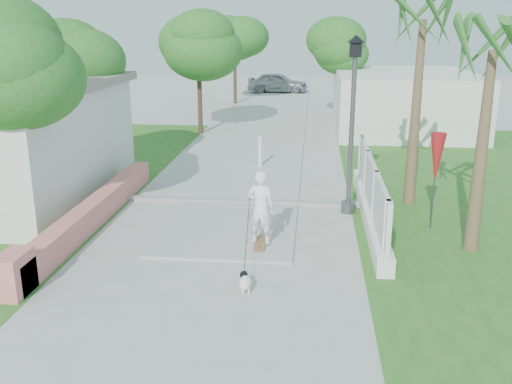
# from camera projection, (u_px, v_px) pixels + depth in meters

# --- Properties ---
(ground) EXTENTS (90.00, 90.00, 0.00)m
(ground) POSITION_uv_depth(u_px,v_px,m) (195.00, 308.00, 9.78)
(ground) COLOR #B7B7B2
(ground) RESTS_ON ground
(path_strip) EXTENTS (3.20, 36.00, 0.06)m
(path_strip) POSITION_uv_depth(u_px,v_px,m) (274.00, 119.00, 28.85)
(path_strip) COLOR #B7B7B2
(path_strip) RESTS_ON ground
(curb) EXTENTS (6.50, 0.25, 0.10)m
(curb) POSITION_uv_depth(u_px,v_px,m) (239.00, 201.00, 15.49)
(curb) COLOR #999993
(curb) RESTS_ON ground
(grass_left) EXTENTS (8.00, 20.00, 0.01)m
(grass_left) POSITION_uv_depth(u_px,v_px,m) (29.00, 177.00, 18.07)
(grass_left) COLOR #2B641F
(grass_left) RESTS_ON ground
(grass_right) EXTENTS (8.00, 20.00, 0.01)m
(grass_right) POSITION_uv_depth(u_px,v_px,m) (484.00, 190.00, 16.75)
(grass_right) COLOR #2B641F
(grass_right) RESTS_ON ground
(pink_wall) EXTENTS (0.45, 8.20, 0.80)m
(pink_wall) POSITION_uv_depth(u_px,v_px,m) (87.00, 218.00, 13.39)
(pink_wall) COLOR #DC7D71
(pink_wall) RESTS_ON ground
(lattice_fence) EXTENTS (0.35, 7.00, 1.50)m
(lattice_fence) POSITION_uv_depth(u_px,v_px,m) (370.00, 199.00, 14.08)
(lattice_fence) COLOR white
(lattice_fence) RESTS_ON ground
(building_right) EXTENTS (6.00, 8.00, 2.60)m
(building_right) POSITION_uv_depth(u_px,v_px,m) (402.00, 101.00, 26.02)
(building_right) COLOR silver
(building_right) RESTS_ON ground
(street_lamp) EXTENTS (0.44, 0.44, 4.44)m
(street_lamp) POSITION_uv_depth(u_px,v_px,m) (352.00, 119.00, 14.06)
(street_lamp) COLOR #59595E
(street_lamp) RESTS_ON ground
(bollard) EXTENTS (0.14, 0.14, 1.09)m
(bollard) POSITION_uv_depth(u_px,v_px,m) (260.00, 151.00, 19.14)
(bollard) COLOR white
(bollard) RESTS_ON ground
(patio_umbrella) EXTENTS (0.36, 0.36, 2.30)m
(patio_umbrella) POSITION_uv_depth(u_px,v_px,m) (437.00, 159.00, 13.14)
(patio_umbrella) COLOR #59595E
(patio_umbrella) RESTS_ON ground
(tree_left_near) EXTENTS (3.60, 3.60, 5.28)m
(tree_left_near) POSITION_uv_depth(u_px,v_px,m) (8.00, 67.00, 11.96)
(tree_left_near) COLOR #4C3826
(tree_left_near) RESTS_ON ground
(tree_left_mid) EXTENTS (3.20, 3.20, 4.85)m
(tree_left_mid) POSITION_uv_depth(u_px,v_px,m) (71.00, 64.00, 17.40)
(tree_left_mid) COLOR #4C3826
(tree_left_mid) RESTS_ON ground
(tree_path_left) EXTENTS (3.40, 3.40, 5.23)m
(tree_path_left) POSITION_uv_depth(u_px,v_px,m) (199.00, 45.00, 24.22)
(tree_path_left) COLOR #4C3826
(tree_path_left) RESTS_ON ground
(tree_path_right) EXTENTS (3.00, 3.00, 4.79)m
(tree_path_right) POSITION_uv_depth(u_px,v_px,m) (341.00, 49.00, 27.54)
(tree_path_right) COLOR #4C3826
(tree_path_right) RESTS_ON ground
(tree_path_far) EXTENTS (3.20, 3.20, 5.17)m
(tree_path_far) POSITION_uv_depth(u_px,v_px,m) (235.00, 39.00, 33.74)
(tree_path_far) COLOR #4C3826
(tree_path_far) RESTS_ON ground
(palm_far) EXTENTS (1.80, 1.80, 5.30)m
(palm_far) POSITION_uv_depth(u_px,v_px,m) (422.00, 32.00, 14.27)
(palm_far) COLOR brown
(palm_far) RESTS_ON ground
(palm_near) EXTENTS (1.80, 1.80, 4.70)m
(palm_near) POSITION_uv_depth(u_px,v_px,m) (492.00, 63.00, 11.20)
(palm_near) COLOR brown
(palm_near) RESTS_ON ground
(skateboarder) EXTENTS (0.65, 2.46, 1.73)m
(skateboarder) POSITION_uv_depth(u_px,v_px,m) (255.00, 218.00, 11.84)
(skateboarder) COLOR olive
(skateboarder) RESTS_ON ground
(dog) EXTENTS (0.32, 0.50, 0.35)m
(dog) POSITION_uv_depth(u_px,v_px,m) (245.00, 282.00, 10.36)
(dog) COLOR white
(dog) RESTS_ON ground
(parked_car) EXTENTS (4.29, 2.00, 1.42)m
(parked_car) POSITION_uv_depth(u_px,v_px,m) (278.00, 83.00, 39.86)
(parked_car) COLOR #9C9FA4
(parked_car) RESTS_ON ground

